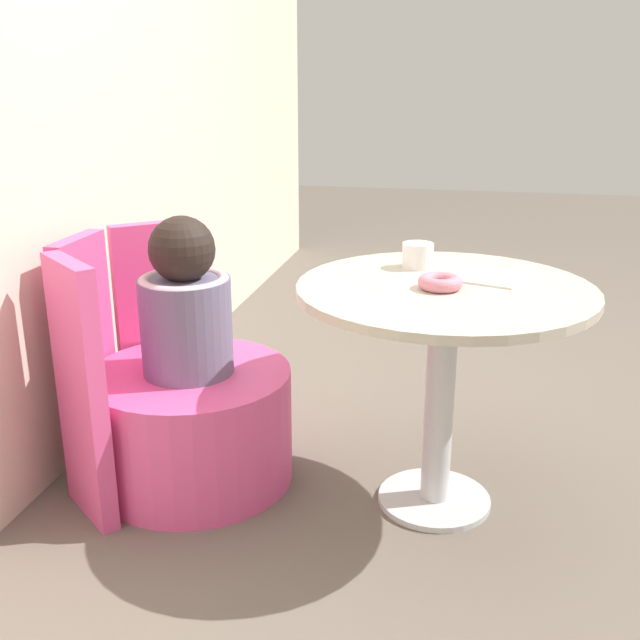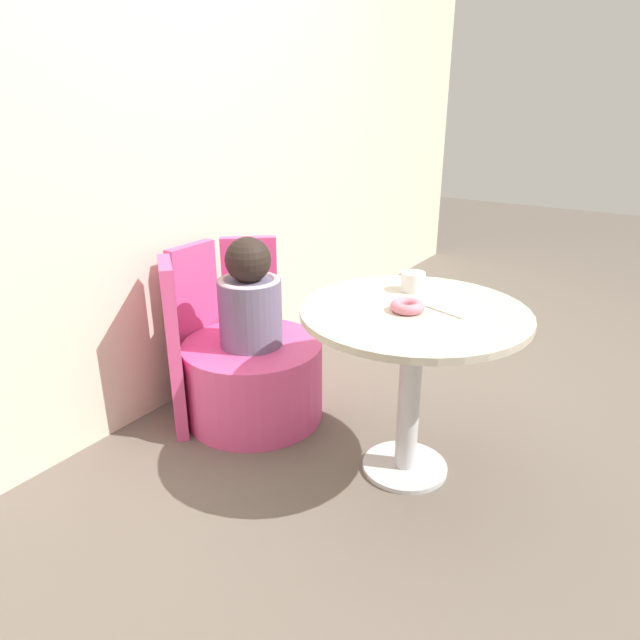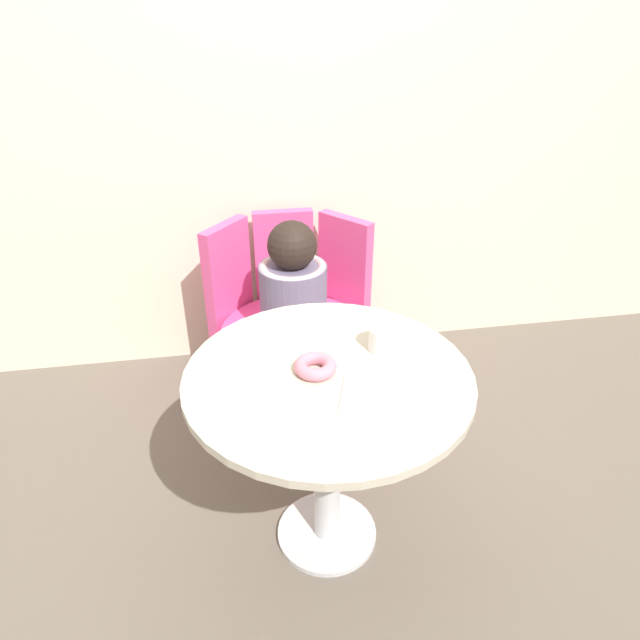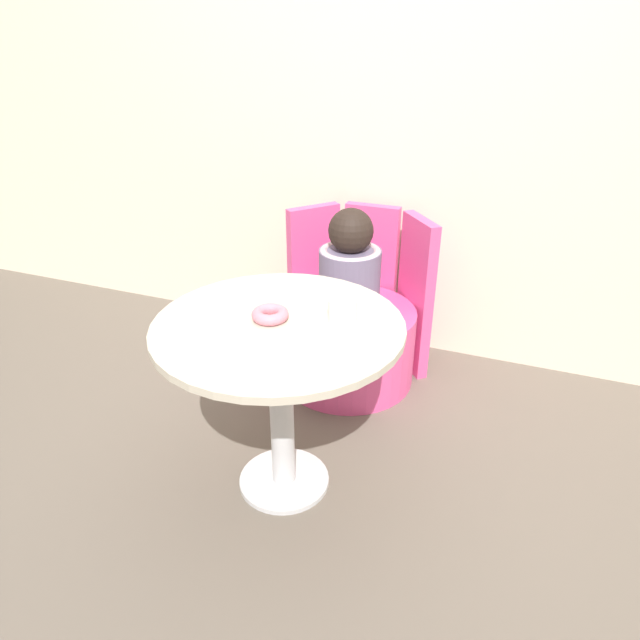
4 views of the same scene
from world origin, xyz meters
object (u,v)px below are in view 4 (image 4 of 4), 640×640
Objects in this scene: tub_chair at (348,345)px; child_figure at (350,268)px; donut at (270,314)px; cup at (343,310)px; round_table at (280,358)px.

tub_chair is 0.38m from child_figure.
tub_chair is at bearing 87.83° from donut.
donut is (-0.03, -0.72, 0.12)m from child_figure.
child_figure is 0.68m from cup.
cup is (0.21, 0.08, 0.02)m from donut.
donut reaches higher than round_table.
cup reaches higher than tub_chair.
child_figure reaches higher than cup.
child_figure is 5.17× the size of cup.
cup reaches higher than round_table.
child_figure reaches higher than donut.
child_figure is at bearing 90.47° from round_table.
round_table is 8.85× the size of cup.
round_table is at bearing -89.53° from tub_chair.
child_figure is (-0.00, 0.00, 0.38)m from tub_chair.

